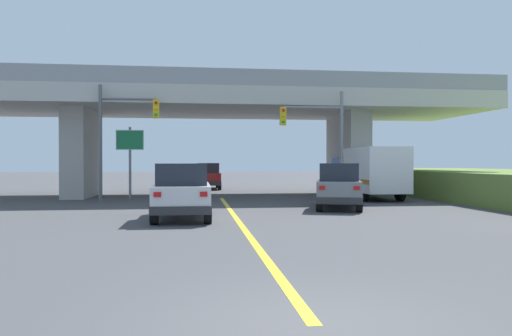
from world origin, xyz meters
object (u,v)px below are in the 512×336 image
at_px(box_truck, 369,172).
at_px(highway_sign, 130,147).
at_px(suv_crossing, 339,186).
at_px(traffic_signal_nearside, 321,132).
at_px(traffic_signal_farside, 120,128).
at_px(sedan_oncoming, 208,176).
at_px(suv_lead, 182,191).

bearing_deg(box_truck, highway_sign, 177.66).
height_order(suv_crossing, highway_sign, highway_sign).
bearing_deg(traffic_signal_nearside, suv_crossing, -94.03).
height_order(traffic_signal_farside, highway_sign, traffic_signal_farside).
height_order(traffic_signal_nearside, highway_sign, traffic_signal_nearside).
bearing_deg(sedan_oncoming, suv_crossing, -72.34).
xyz_separation_m(suv_crossing, traffic_signal_farside, (-10.20, 4.46, 2.79)).
relative_size(suv_lead, box_truck, 0.61).
distance_m(box_truck, traffic_signal_farside, 13.92).
height_order(suv_crossing, box_truck, box_truck).
bearing_deg(highway_sign, box_truck, -2.34).
bearing_deg(traffic_signal_farside, highway_sign, 81.44).
bearing_deg(highway_sign, traffic_signal_nearside, -11.30).
bearing_deg(suv_crossing, suv_lead, -138.17).
height_order(suv_lead, highway_sign, highway_sign).
relative_size(box_truck, traffic_signal_farside, 1.18).
relative_size(suv_lead, highway_sign, 1.08).
bearing_deg(suv_lead, traffic_signal_farside, 113.51).
distance_m(suv_lead, traffic_signal_nearside, 10.69).
height_order(box_truck, sedan_oncoming, box_truck).
distance_m(suv_lead, suv_crossing, 7.58).
bearing_deg(traffic_signal_farside, sedan_oncoming, 69.09).
height_order(box_truck, highway_sign, highway_sign).
xyz_separation_m(suv_crossing, traffic_signal_nearside, (0.30, 4.22, 2.65)).
xyz_separation_m(traffic_signal_nearside, highway_sign, (-10.23, 2.04, -0.75)).
bearing_deg(suv_lead, box_truck, 41.17).
bearing_deg(highway_sign, traffic_signal_farside, -98.56).
bearing_deg(box_truck, traffic_signal_farside, -174.72).
bearing_deg(traffic_signal_farside, traffic_signal_nearside, -1.28).
height_order(suv_crossing, traffic_signal_farside, traffic_signal_farside).
height_order(box_truck, traffic_signal_farside, traffic_signal_farside).
relative_size(suv_crossing, sedan_oncoming, 1.04).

